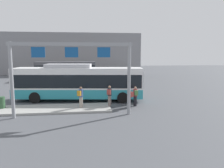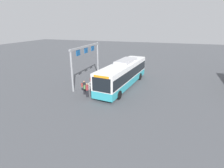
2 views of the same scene
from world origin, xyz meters
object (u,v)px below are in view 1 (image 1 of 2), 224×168
at_px(bus_background_left, 66,70).
at_px(trash_bin, 2,102).
at_px(person_waiting_near, 135,96).
at_px(person_boarding, 109,95).
at_px(person_waiting_far, 81,97).
at_px(bus_main, 78,81).
at_px(person_waiting_mid, 129,98).

height_order(bus_background_left, trash_bin, bus_background_left).
bearing_deg(person_waiting_near, bus_background_left, 15.86).
distance_m(bus_background_left, person_waiting_near, 20.92).
xyz_separation_m(person_boarding, person_waiting_near, (2.23, 0.30, -0.16)).
xyz_separation_m(bus_background_left, person_waiting_far, (2.70, -20.18, -0.73)).
bearing_deg(bus_main, person_waiting_mid, -33.80).
xyz_separation_m(person_waiting_far, trash_bin, (-6.17, 0.62, -0.44)).
bearing_deg(bus_main, trash_bin, -146.08).
bearing_deg(person_waiting_far, bus_background_left, 38.02).
height_order(person_waiting_mid, trash_bin, person_waiting_mid).
distance_m(person_boarding, person_waiting_near, 2.26).
bearing_deg(person_boarding, person_waiting_near, -60.69).
xyz_separation_m(person_waiting_near, trash_bin, (-10.72, 0.03, -0.28)).
bearing_deg(bus_background_left, person_waiting_far, 99.97).
height_order(bus_background_left, person_boarding, bus_background_left).
bearing_deg(person_waiting_near, person_waiting_mid, 132.10).
height_order(bus_main, trash_bin, bus_main).
distance_m(person_waiting_near, person_waiting_far, 4.59).
xyz_separation_m(bus_background_left, person_boarding, (5.02, -19.90, -0.73)).
relative_size(bus_background_left, person_waiting_mid, 5.93).
distance_m(person_waiting_mid, trash_bin, 10.11).
height_order(bus_main, bus_background_left, bus_main).
xyz_separation_m(bus_main, person_boarding, (2.58, -3.28, -0.76)).
bearing_deg(person_boarding, trash_bin, 109.43).
xyz_separation_m(bus_main, person_waiting_far, (0.26, -3.56, -0.76)).
height_order(person_waiting_mid, person_waiting_far, person_waiting_far).
bearing_deg(person_waiting_mid, person_boarding, 42.50).
xyz_separation_m(person_waiting_mid, trash_bin, (-10.08, 0.71, -0.28)).
bearing_deg(person_waiting_far, bus_main, 34.63).
relative_size(person_boarding, person_waiting_near, 1.00).
relative_size(bus_main, bus_background_left, 1.22).
distance_m(bus_main, person_boarding, 4.24).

